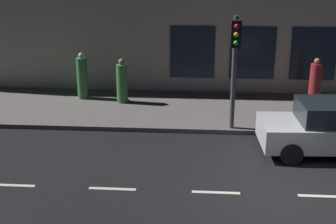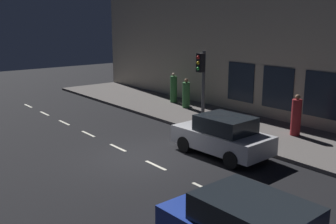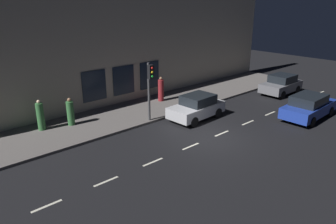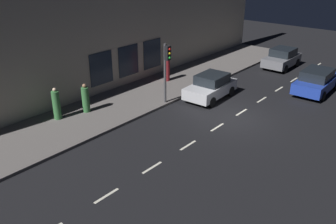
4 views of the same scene
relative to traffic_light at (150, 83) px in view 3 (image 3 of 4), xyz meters
The scene contains 11 objects.
ground_plane 5.00m from the traffic_light, 166.41° to the right, with size 60.00×60.00×0.00m, color black.
sidewalk 3.45m from the traffic_light, 25.43° to the right, with size 4.50×32.00×0.15m.
building_facade 5.02m from the traffic_light, 12.14° to the right, with size 0.65×32.00×8.39m.
lane_centre_line 5.29m from the traffic_light, 154.22° to the right, with size 0.12×27.20×0.01m.
traffic_light is the anchor object (origin of this frame).
parked_car_0 3.57m from the traffic_light, 117.73° to the right, with size 2.06×3.95×1.58m.
parked_car_1 12.46m from the traffic_light, 99.55° to the right, with size 1.97×3.85×1.58m.
parked_car_2 10.51m from the traffic_light, 126.98° to the right, with size 2.08×4.60×1.58m.
pedestrian_0 6.69m from the traffic_light, 61.65° to the left, with size 0.58×0.58×1.83m.
pedestrian_1 5.14m from the traffic_light, 56.77° to the left, with size 0.57×0.57×1.71m.
pedestrian_2 4.50m from the traffic_light, 49.71° to the right, with size 0.57×0.57×1.84m.
Camera 3 is at (-10.70, 12.78, 7.42)m, focal length 34.16 mm.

